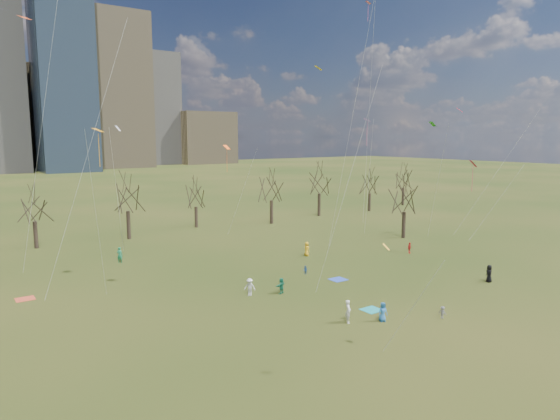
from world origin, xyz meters
TOP-DOWN VIEW (x-y plane):
  - ground at (0.00, 0.00)m, footprint 500.00×500.00m
  - downtown_skyline at (-2.43, 210.64)m, footprint 212.50×78.00m
  - bare_tree_row at (-0.09, 37.22)m, footprint 113.04×29.80m
  - blanket_teal at (0.25, -1.28)m, footprint 1.60×1.50m
  - blanket_navy at (3.97, 7.23)m, footprint 1.60×1.50m
  - blanket_crimson at (-23.47, 18.69)m, footprint 1.60×1.50m
  - person_0 at (-0.94, -3.67)m, footprint 0.88×0.71m
  - person_1 at (-3.39, -2.29)m, footprint 0.74×0.81m
  - person_3 at (3.54, -5.94)m, footprint 0.51×0.72m
  - person_5 at (-3.46, 6.81)m, footprint 1.46×0.94m
  - person_6 at (15.91, -2.13)m, footprint 0.94×1.04m
  - person_8 at (2.38, 10.69)m, footprint 0.39×0.48m
  - person_9 at (-6.21, 7.97)m, footprint 1.18×1.19m
  - person_10 at (19.18, 10.98)m, footprint 0.88×0.58m
  - person_12 at (7.64, 17.23)m, footprint 0.60×0.89m
  - person_13 at (-12.31, 27.02)m, footprint 0.79×0.79m
  - kites_airborne at (3.83, 14.47)m, footprint 70.02×43.17m

SIDE VIEW (x-z plane):
  - ground at x=0.00m, z-range 0.00..0.00m
  - blanket_teal at x=0.25m, z-range 0.00..0.03m
  - blanket_navy at x=3.97m, z-range 0.00..0.03m
  - blanket_crimson at x=-23.47m, z-range 0.00..0.03m
  - person_8 at x=2.38m, z-range 0.00..0.94m
  - person_3 at x=3.54m, z-range 0.00..1.01m
  - person_10 at x=19.18m, z-range 0.00..1.39m
  - person_5 at x=-3.46m, z-range 0.00..1.50m
  - person_0 at x=-0.94m, z-range 0.00..1.57m
  - person_9 at x=-6.21m, z-range 0.00..1.64m
  - person_12 at x=7.64m, z-range 0.00..1.77m
  - person_6 at x=15.91m, z-range 0.00..1.78m
  - person_13 at x=-12.31m, z-range 0.00..1.85m
  - person_1 at x=-3.39m, z-range 0.00..1.85m
  - bare_tree_row at x=-0.09m, z-range 1.37..10.87m
  - kites_airborne at x=3.83m, z-range -4.04..31.58m
  - downtown_skyline at x=-2.43m, z-range -19.99..98.01m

